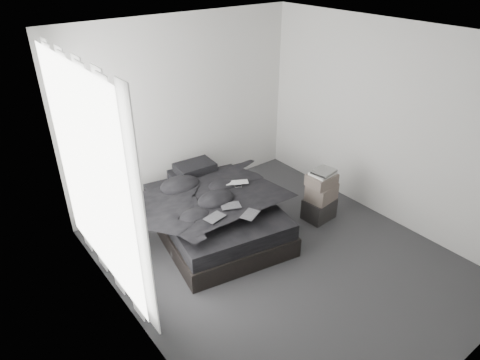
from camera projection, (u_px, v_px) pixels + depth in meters
floor at (280, 259)px, 5.19m from camera, size 3.60×4.20×0.01m
ceiling at (293, 38)px, 3.93m from camera, size 3.60×4.20×0.01m
wall_back at (184, 110)px, 6.01m from camera, size 3.60×0.01×2.60m
wall_left at (129, 223)px, 3.60m from camera, size 0.01×4.20×2.60m
wall_right at (388, 125)px, 5.52m from camera, size 0.01×4.20×2.60m
window_left at (91, 176)px, 4.21m from camera, size 0.02×2.00×2.30m
curtain_left at (97, 181)px, 4.27m from camera, size 0.06×2.12×2.48m
bed at (216, 224)px, 5.62m from camera, size 1.72×2.09×0.25m
mattress at (215, 210)px, 5.51m from camera, size 1.66×2.02×0.20m
duvet at (216, 198)px, 5.37m from camera, size 1.64×1.81×0.22m
pillow_lower at (191, 176)px, 5.97m from camera, size 0.62×0.47×0.13m
pillow_upper at (195, 167)px, 5.92m from camera, size 0.55×0.40×0.12m
laptop at (237, 180)px, 5.52m from camera, size 0.35×0.31×0.02m
comic_a at (215, 212)px, 4.87m from camera, size 0.26×0.20×0.01m
comic_b at (231, 201)px, 5.09m from camera, size 0.28×0.23×0.01m
comic_c at (250, 209)px, 4.92m from camera, size 0.28×0.24×0.01m
side_stand at (119, 225)px, 5.14m from camera, size 0.45×0.45×0.78m
papers at (116, 197)px, 4.94m from camera, size 0.34×0.28×0.02m
floor_books at (180, 255)px, 5.15m from camera, size 0.16×0.21×0.14m
box_lower at (319, 208)px, 5.91m from camera, size 0.42×0.34×0.30m
box_mid at (322, 192)px, 5.78m from camera, size 0.42×0.35×0.23m
box_upper at (322, 180)px, 5.68m from camera, size 0.36×0.30×0.16m
art_book_white at (323, 173)px, 5.64m from camera, size 0.32×0.27×0.03m
art_book_snake at (324, 171)px, 5.62m from camera, size 0.33×0.28×0.03m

